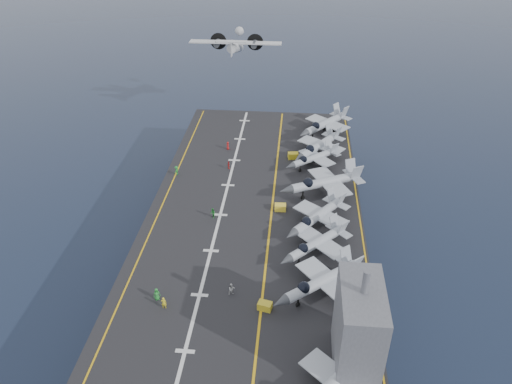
# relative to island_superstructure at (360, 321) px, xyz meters

# --- Properties ---
(ground) EXTENTS (500.00, 500.00, 0.00)m
(ground) POSITION_rel_island_superstructure_xyz_m (-15.00, 30.00, -17.90)
(ground) COLOR #142135
(ground) RESTS_ON ground
(hull) EXTENTS (36.00, 90.00, 10.00)m
(hull) POSITION_rel_island_superstructure_xyz_m (-15.00, 30.00, -12.90)
(hull) COLOR #56595E
(hull) RESTS_ON ground
(flight_deck) EXTENTS (38.00, 92.00, 0.40)m
(flight_deck) POSITION_rel_island_superstructure_xyz_m (-15.00, 30.00, -7.70)
(flight_deck) COLOR black
(flight_deck) RESTS_ON hull
(foul_line) EXTENTS (0.35, 90.00, 0.02)m
(foul_line) POSITION_rel_island_superstructure_xyz_m (-12.00, 30.00, -7.48)
(foul_line) COLOR gold
(foul_line) RESTS_ON flight_deck
(landing_centerline) EXTENTS (0.50, 90.00, 0.02)m
(landing_centerline) POSITION_rel_island_superstructure_xyz_m (-21.00, 30.00, -7.48)
(landing_centerline) COLOR silver
(landing_centerline) RESTS_ON flight_deck
(deck_edge_port) EXTENTS (0.25, 90.00, 0.02)m
(deck_edge_port) POSITION_rel_island_superstructure_xyz_m (-32.00, 30.00, -7.48)
(deck_edge_port) COLOR gold
(deck_edge_port) RESTS_ON flight_deck
(deck_edge_stbd) EXTENTS (0.25, 90.00, 0.02)m
(deck_edge_stbd) POSITION_rel_island_superstructure_xyz_m (3.50, 30.00, -7.48)
(deck_edge_stbd) COLOR gold
(deck_edge_stbd) RESTS_ON flight_deck
(island_superstructure) EXTENTS (5.00, 10.00, 15.00)m
(island_superstructure) POSITION_rel_island_superstructure_xyz_m (0.00, 0.00, 0.00)
(island_superstructure) COLOR #56595E
(island_superstructure) RESTS_ON flight_deck
(fighter_jet_0) EXTENTS (16.39, 16.73, 4.88)m
(fighter_jet_0) POSITION_rel_island_superstructure_xyz_m (-2.76, -4.77, -5.06)
(fighter_jet_0) COLOR #9DA7AE
(fighter_jet_0) RESTS_ON flight_deck
(fighter_jet_2) EXTENTS (17.88, 17.18, 5.19)m
(fighter_jet_2) POSITION_rel_island_superstructure_xyz_m (-3.71, 11.76, -4.90)
(fighter_jet_2) COLOR gray
(fighter_jet_2) RESTS_ON flight_deck
(fighter_jet_3) EXTENTS (15.97, 15.97, 4.71)m
(fighter_jet_3) POSITION_rel_island_superstructure_xyz_m (-4.28, 20.67, -5.15)
(fighter_jet_3) COLOR #9FA7AF
(fighter_jet_3) RESTS_ON flight_deck
(fighter_jet_4) EXTENTS (16.40, 17.23, 4.99)m
(fighter_jet_4) POSITION_rel_island_superstructure_xyz_m (-4.01, 27.82, -5.00)
(fighter_jet_4) COLOR #989EA6
(fighter_jet_4) RESTS_ON flight_deck
(fighter_jet_5) EXTENTS (19.29, 16.79, 5.62)m
(fighter_jet_5) POSITION_rel_island_superstructure_xyz_m (-2.49, 38.44, -4.69)
(fighter_jet_5) COLOR #9AA2A8
(fighter_jet_5) RESTS_ON flight_deck
(fighter_jet_6) EXTENTS (15.23, 14.64, 4.42)m
(fighter_jet_6) POSITION_rel_island_superstructure_xyz_m (-4.41, 48.77, -5.29)
(fighter_jet_6) COLOR #9198A0
(fighter_jet_6) RESTS_ON flight_deck
(fighter_jet_7) EXTENTS (16.92, 18.18, 5.25)m
(fighter_jet_7) POSITION_rel_island_superstructure_xyz_m (-3.39, 53.43, -4.87)
(fighter_jet_7) COLOR gray
(fighter_jet_7) RESTS_ON flight_deck
(fighter_jet_8) EXTENTS (18.08, 18.75, 5.45)m
(fighter_jet_8) POSITION_rel_island_superstructure_xyz_m (-1.77, 64.41, -4.78)
(fighter_jet_8) COLOR #91989F
(fighter_jet_8) RESTS_ON flight_deck
(tow_cart_a) EXTENTS (2.15, 1.66, 1.15)m
(tow_cart_a) POSITION_rel_island_superstructure_xyz_m (-11.47, 8.17, -6.93)
(tow_cart_a) COLOR gold
(tow_cart_a) RESTS_ON flight_deck
(tow_cart_b) EXTENTS (2.07, 1.40, 1.21)m
(tow_cart_b) POSITION_rel_island_superstructure_xyz_m (-10.50, 32.42, -6.90)
(tow_cart_b) COLOR yellow
(tow_cart_b) RESTS_ON flight_deck
(tow_cart_c) EXTENTS (2.31, 1.68, 1.28)m
(tow_cart_c) POSITION_rel_island_superstructure_xyz_m (-8.70, 51.96, -6.86)
(tow_cart_c) COLOR gold
(tow_cart_c) RESTS_ON flight_deck
(crew_0) EXTENTS (1.40, 1.23, 1.96)m
(crew_0) POSITION_rel_island_superstructure_xyz_m (-26.79, 8.68, -6.52)
(crew_0) COLOR #268C33
(crew_0) RESTS_ON flight_deck
(crew_1) EXTENTS (1.21, 0.84, 1.95)m
(crew_1) POSITION_rel_island_superstructure_xyz_m (-25.40, 7.14, -6.53)
(crew_1) COLOR yellow
(crew_1) RESTS_ON flight_deck
(crew_2) EXTENTS (1.18, 1.35, 1.88)m
(crew_2) POSITION_rel_island_superstructure_xyz_m (-22.15, 29.08, -6.56)
(crew_2) COLOR #268C33
(crew_2) RESTS_ON flight_deck
(crew_3) EXTENTS (1.06, 1.32, 1.91)m
(crew_3) POSITION_rel_island_superstructure_xyz_m (-31.75, 43.11, -6.55)
(crew_3) COLOR #1C8D2D
(crew_3) RESTS_ON flight_deck
(crew_4) EXTENTS (1.01, 1.17, 1.64)m
(crew_4) POSITION_rel_island_superstructure_xyz_m (-21.70, 46.39, -6.68)
(crew_4) COLOR red
(crew_4) RESTS_ON flight_deck
(crew_5) EXTENTS (0.76, 1.10, 1.78)m
(crew_5) POSITION_rel_island_superstructure_xyz_m (-23.02, 54.82, -6.61)
(crew_5) COLOR #B21919
(crew_5) RESTS_ON flight_deck
(crew_7) EXTENTS (1.40, 1.22, 1.95)m
(crew_7) POSITION_rel_island_superstructure_xyz_m (-16.40, 10.61, -6.52)
(crew_7) COLOR silver
(crew_7) RESTS_ON flight_deck
(transport_plane) EXTENTS (24.94, 17.07, 5.88)m
(transport_plane) POSITION_rel_island_superstructure_xyz_m (-25.76, 92.57, 3.58)
(transport_plane) COLOR silver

